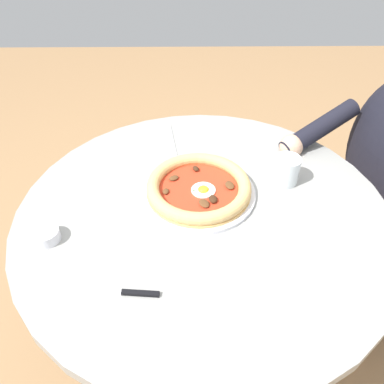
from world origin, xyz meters
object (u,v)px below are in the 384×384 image
object	(u,v)px
dining_table	(203,250)
pizza_on_plate	(199,188)
water_glass	(286,171)
ramekin_capers	(46,235)
fork_utensil	(172,139)
diner_person	(377,205)
steak_knife	(125,293)

from	to	relation	value
dining_table	pizza_on_plate	bearing A→B (deg)	-169.50
water_glass	dining_table	bearing A→B (deg)	-63.21
ramekin_capers	fork_utensil	xyz separation A→B (m)	(-0.41, 0.28, -0.01)
diner_person	steak_knife	bearing A→B (deg)	-57.21
dining_table	water_glass	world-z (taller)	water_glass
fork_utensil	diner_person	xyz separation A→B (m)	(0.07, 0.69, -0.23)
fork_utensil	diner_person	world-z (taller)	diner_person
pizza_on_plate	steak_knife	distance (m)	0.34
dining_table	ramekin_capers	xyz separation A→B (m)	(0.09, -0.37, 0.17)
steak_knife	ramekin_capers	world-z (taller)	ramekin_capers
steak_knife	fork_utensil	size ratio (longest dim) A/B	1.16
water_glass	ramekin_capers	xyz separation A→B (m)	(0.21, -0.59, -0.02)
water_glass	ramekin_capers	size ratio (longest dim) A/B	1.20
fork_utensil	ramekin_capers	bearing A→B (deg)	-33.89
pizza_on_plate	fork_utensil	bearing A→B (deg)	-163.31
water_glass	diner_person	world-z (taller)	diner_person
ramekin_capers	fork_utensil	distance (m)	0.50
steak_knife	ramekin_capers	xyz separation A→B (m)	(-0.15, -0.20, 0.01)
ramekin_capers	steak_knife	bearing A→B (deg)	53.04
pizza_on_plate	water_glass	xyz separation A→B (m)	(-0.05, 0.23, 0.01)
dining_table	diner_person	size ratio (longest dim) A/B	0.83
water_glass	fork_utensil	xyz separation A→B (m)	(-0.21, -0.31, -0.03)
steak_knife	fork_utensil	xyz separation A→B (m)	(-0.56, 0.08, -0.00)
dining_table	steak_knife	distance (m)	0.33
water_glass	ramekin_capers	bearing A→B (deg)	-70.77
steak_knife	fork_utensil	distance (m)	0.57
dining_table	pizza_on_plate	size ratio (longest dim) A/B	3.17
dining_table	fork_utensil	world-z (taller)	fork_utensil
dining_table	steak_knife	xyz separation A→B (m)	(0.24, -0.17, 0.16)
water_glass	steak_knife	xyz separation A→B (m)	(0.35, -0.39, -0.03)
pizza_on_plate	diner_person	distance (m)	0.68
pizza_on_plate	fork_utensil	size ratio (longest dim) A/B	1.70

